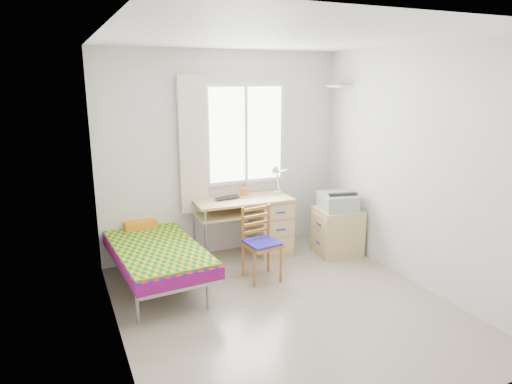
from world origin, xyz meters
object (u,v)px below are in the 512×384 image
Objects in this scene: desk at (266,222)px; printer at (338,201)px; cabinet at (337,231)px; bed at (153,248)px; chair at (261,238)px.

desk is 2.22× the size of printer.
desk is 0.94m from cabinet.
desk reaches higher than cabinet.
printer is at bearing -7.11° from bed.
printer is at bearing 6.17° from chair.
printer is (0.84, -0.39, 0.29)m from desk.
desk is 0.80m from chair.
bed is 2.29× the size of chair.
chair is at bearing -24.61° from bed.
cabinet is 0.41m from printer.
printer reaches higher than cabinet.
chair is at bearing -153.65° from printer.
cabinet is (0.84, -0.42, -0.12)m from desk.
chair is at bearing -117.74° from desk.
chair reaches higher than cabinet.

